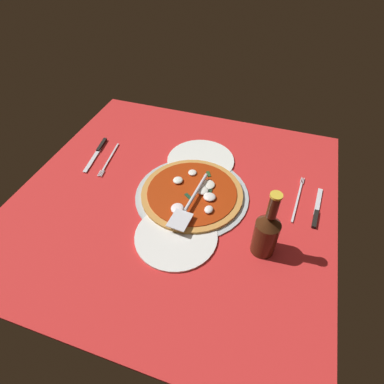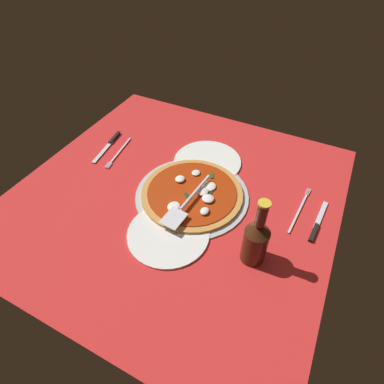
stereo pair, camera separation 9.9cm
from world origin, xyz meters
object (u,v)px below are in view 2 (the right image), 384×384
Objects in this scene: beer_bottle at (256,240)px; pizza at (192,193)px; dinner_plate_right at (168,234)px; place_setting_near at (114,149)px; pizza_server at (187,202)px; place_setting_far at (308,218)px; dinner_plate_left at (207,162)px.

pizza is at bearing -118.73° from beer_bottle.
dinner_plate_right is 16.90cm from pizza.
dinner_plate_right is 45.97cm from place_setting_near.
pizza_server is at bearing 60.48° from place_setting_near.
beer_bottle reaches higher than pizza_server.
place_setting_near is (-8.75, -37.40, -1.21)cm from pizza.
beer_bottle is at bearing 156.95° from place_setting_far.
pizza_server reaches higher than pizza.
dinner_plate_left is 1.10× the size of beer_bottle.
place_setting_near is at bearing -123.83° from dinner_plate_right.
beer_bottle is at bearing 41.34° from dinner_plate_left.
place_setting_far is (-7.11, 35.20, -1.22)cm from pizza.
pizza is 1.49× the size of beer_bottle.
dinner_plate_left is 0.99× the size of pizza_server.
pizza is 6.78cm from pizza_server.
place_setting_far is at bearing 152.58° from beer_bottle.
dinner_plate_left is 34.53cm from dinner_plate_right.
place_setting_far is at bearing 116.41° from pizza_server.
dinner_plate_right is at bearing 2.66° from pizza.
pizza_server is 1.12× the size of beer_bottle.
dinner_plate_left is 39.30cm from place_setting_far.
pizza_server is at bearing 115.91° from place_setting_far.
dinner_plate_right is 11.11cm from pizza_server.
pizza_server reaches higher than dinner_plate_left.
dinner_plate_right is 0.73× the size of pizza.
place_setting_far is 24.39cm from beer_bottle.
dinner_plate_right is at bearing 47.83° from place_setting_near.
place_setting_near is 0.92× the size of beer_bottle.
beer_bottle is (20.56, -10.67, 7.63)cm from place_setting_far.
dinner_plate_left and dinner_plate_right have the same top height.
dinner_plate_left is 41.90cm from beer_bottle.
pizza_server is at bearing 11.92° from pizza.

